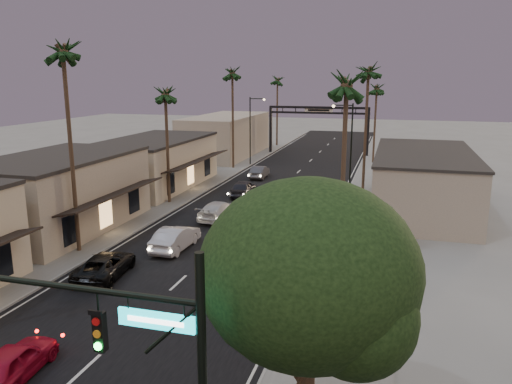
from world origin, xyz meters
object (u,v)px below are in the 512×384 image
Objects in this scene: arch at (318,118)px; streetlight_left at (252,125)px; palm_rb at (369,67)px; palm_lb at (62,45)px; palm_rc at (377,85)px; palm_ra at (347,78)px; curbside_black at (278,262)px; oncoming_red at (14,362)px; oncoming_pickup at (105,265)px; curbside_near at (273,302)px; palm_lc at (165,89)px; streetlight_right at (349,140)px; traffic_signal at (127,354)px; oncoming_silver at (176,238)px; palm_ld at (232,70)px; palm_far at (277,78)px.

streetlight_left reaches higher than arch.
streetlight_left is 0.63× the size of palm_rb.
palm_lb reaches higher than palm_rc.
curbside_black is (-3.42, -2.04, -10.75)m from palm_ra.
palm_lb reaches higher than arch.
oncoming_red reaches higher than oncoming_pickup.
palm_rb is 38.70m from oncoming_red.
curbside_near is at bearing -107.66° from palm_ra.
palm_lc is 0.86× the size of palm_rb.
streetlight_right is at bearing 94.57° from palm_ra.
oncoming_pickup reaches higher than curbside_black.
oncoming_pickup is (-10.22, 14.77, -4.39)m from traffic_signal.
oncoming_red is 0.85× the size of oncoming_silver.
streetlight_right is at bearing -32.79° from palm_ld.
traffic_signal is 41.02m from streetlight_right.
curbside_black is (7.74, -2.31, -0.11)m from oncoming_silver.
palm_rc is (17.20, 28.00, 0.00)m from palm_lc.
arch is 54.10m from curbside_near.
curbside_near is (14.80, -5.54, -12.62)m from palm_lb.
palm_lb is at bearing -124.01° from streetlight_right.
traffic_signal is at bearing -94.16° from palm_rb.
palm_lb is (-8.60, -48.00, 7.85)m from arch.
palm_rb is (17.20, 22.00, -0.97)m from palm_lb.
arch is at bearing 98.96° from curbside_black.
palm_ld is 2.57× the size of curbside_near.
oncoming_silver is at bearing -78.88° from palm_ld.
arch is 49.39m from palm_lb.
palm_ra reaches higher than oncoming_pickup.
oncoming_red is 0.83× the size of oncoming_pickup.
palm_rb is (8.60, -26.00, 6.88)m from arch.
streetlight_left is (-12.61, 54.00, 0.25)m from traffic_signal.
oncoming_silver is (1.97, 5.50, 0.11)m from oncoming_pickup.
palm_rc is at bearing -39.64° from palm_far.
oncoming_pickup is at bearing -95.06° from arch.
curbside_black is at bearing -124.88° from oncoming_red.
palm_rc reaches higher than streetlight_right.
palm_ld is (-14.29, 51.00, 7.33)m from traffic_signal.
streetlight_right is at bearing 30.11° from palm_lc.
curbside_black is (-1.74, -23.04, -4.64)m from streetlight_right.
palm_ld is 20.42m from palm_rb.
streetlight_right is 1.85× the size of oncoming_silver.
palm_far is 55.07m from oncoming_silver.
palm_rc is 48.58m from curbside_near.
streetlight_left is 22.07m from palm_rb.
curbside_near is (-2.40, -47.54, -9.70)m from palm_rc.
oncoming_red is 11.44m from curbside_near.
curbside_black is at bearing -94.31° from streetlight_right.
palm_lb is 3.66× the size of oncoming_red.
oncoming_pickup is at bearing -106.19° from palm_rc.
traffic_signal is at bearing 113.00° from oncoming_silver.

